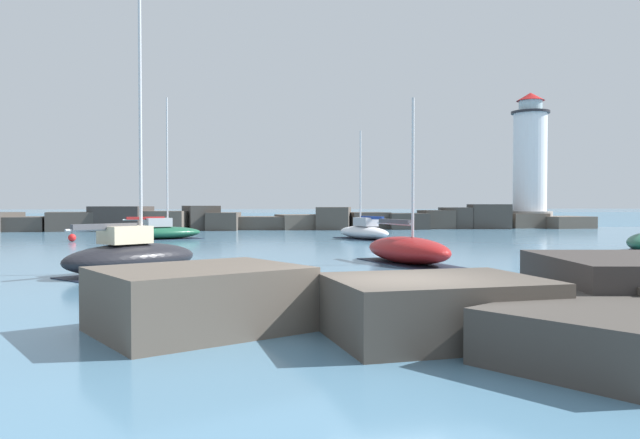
% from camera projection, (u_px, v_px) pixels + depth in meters
% --- Properties ---
extents(ground_plane, '(600.00, 600.00, 0.00)m').
position_uv_depth(ground_plane, '(399.00, 340.00, 11.93)').
color(ground_plane, teal).
extents(open_sea_beyond, '(400.00, 116.00, 0.01)m').
position_uv_depth(open_sea_beyond, '(244.00, 217.00, 122.81)').
color(open_sea_beyond, teal).
rests_on(open_sea_beyond, ground).
extents(breakwater_jetty, '(68.53, 6.94, 2.58)m').
position_uv_depth(breakwater_jetty, '(265.00, 220.00, 63.46)').
color(breakwater_jetty, '#423D38').
rests_on(breakwater_jetty, ground).
extents(lighthouse, '(4.86, 4.86, 14.86)m').
position_uv_depth(lighthouse, '(530.00, 169.00, 68.72)').
color(lighthouse, gray).
rests_on(lighthouse, ground).
extents(foreground_rocks, '(13.33, 8.09, 1.46)m').
position_uv_depth(foreground_rocks, '(473.00, 304.00, 12.44)').
color(foreground_rocks, '#4C443D').
rests_on(foreground_rocks, ground).
extents(sailboat_moored_1, '(3.62, 6.32, 7.19)m').
position_uv_depth(sailboat_moored_1, '(407.00, 250.00, 27.39)').
color(sailboat_moored_1, maroon).
rests_on(sailboat_moored_1, ground).
extents(sailboat_moored_2, '(6.41, 4.67, 10.48)m').
position_uv_depth(sailboat_moored_2, '(161.00, 231.00, 46.00)').
color(sailboat_moored_2, '#195138').
rests_on(sailboat_moored_2, ground).
extents(sailboat_moored_3, '(3.82, 6.53, 8.09)m').
position_uv_depth(sailboat_moored_3, '(364.00, 231.00, 46.24)').
color(sailboat_moored_3, white).
rests_on(sailboat_moored_3, ground).
extents(sailboat_moored_4, '(5.51, 5.23, 10.89)m').
position_uv_depth(sailboat_moored_4, '(131.00, 256.00, 23.03)').
color(sailboat_moored_4, black).
rests_on(sailboat_moored_4, ground).
extents(mooring_buoy_orange_near, '(0.53, 0.53, 0.73)m').
position_uv_depth(mooring_buoy_orange_near, '(72.00, 238.00, 43.29)').
color(mooring_buoy_orange_near, red).
rests_on(mooring_buoy_orange_near, ground).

